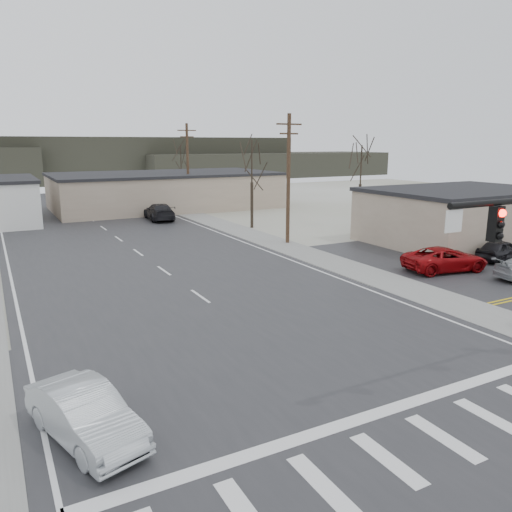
{
  "coord_description": "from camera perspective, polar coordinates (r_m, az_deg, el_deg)",
  "views": [
    {
      "loc": [
        -9.15,
        -15.2,
        7.81
      ],
      "look_at": [
        1.69,
        5.01,
        2.6
      ],
      "focal_mm": 35.0,
      "sensor_mm": 36.0,
      "label": 1
    }
  ],
  "objects": [
    {
      "name": "ground",
      "position": [
        19.39,
        2.65,
        -10.98
      ],
      "size": [
        140.0,
        140.0,
        0.0
      ],
      "primitive_type": "plane",
      "color": "silver",
      "rests_on": "ground"
    },
    {
      "name": "main_road",
      "position": [
        32.51,
        -11.01,
        -1.3
      ],
      "size": [
        18.0,
        110.0,
        0.05
      ],
      "primitive_type": "cube",
      "color": "#292A2C",
      "rests_on": "ground"
    },
    {
      "name": "cross_road",
      "position": [
        19.38,
        2.65,
        -10.92
      ],
      "size": [
        90.0,
        10.0,
        0.04
      ],
      "primitive_type": "cube",
      "color": "#292A2C",
      "rests_on": "ground"
    },
    {
      "name": "parking_lot",
      "position": [
        36.88,
        25.15,
        -0.64
      ],
      "size": [
        18.0,
        20.0,
        0.03
      ],
      "primitive_type": "cube",
      "color": "#292A2C",
      "rests_on": "ground"
    },
    {
      "name": "sidewalk_right",
      "position": [
        41.11,
        1.08,
        1.89
      ],
      "size": [
        3.0,
        90.0,
        0.06
      ],
      "primitive_type": "cube",
      "color": "gray",
      "rests_on": "ground"
    },
    {
      "name": "building_right_far",
      "position": [
        62.48,
        -10.31,
        7.4
      ],
      "size": [
        26.3,
        14.3,
        4.3
      ],
      "color": "tan",
      "rests_on": "ground"
    },
    {
      "name": "building_lot",
      "position": [
        43.25,
        22.3,
        4.33
      ],
      "size": [
        14.3,
        10.3,
        4.3
      ],
      "color": "tan",
      "rests_on": "ground"
    },
    {
      "name": "upole_right_a",
      "position": [
        39.19,
        3.72,
        8.99
      ],
      "size": [
        2.2,
        0.3,
        10.0
      ],
      "color": "#4F3A24",
      "rests_on": "ground"
    },
    {
      "name": "upole_right_b",
      "position": [
        59.0,
        -7.8,
        10.17
      ],
      "size": [
        2.2,
        0.3,
        10.0
      ],
      "color": "#4F3A24",
      "rests_on": "ground"
    },
    {
      "name": "tree_right_mid",
      "position": [
        46.58,
        -0.48,
        10.49
      ],
      "size": [
        3.74,
        3.74,
        8.33
      ],
      "color": "#32271E",
      "rests_on": "ground"
    },
    {
      "name": "tree_right_far",
      "position": [
        71.45,
        -8.58,
        10.87
      ],
      "size": [
        3.52,
        3.52,
        7.84
      ],
      "color": "#32271E",
      "rests_on": "ground"
    },
    {
      "name": "tree_lot",
      "position": [
        48.57,
        11.91,
        9.9
      ],
      "size": [
        3.52,
        3.52,
        7.84
      ],
      "color": "#32271E",
      "rests_on": "ground"
    },
    {
      "name": "hill_center",
      "position": [
        113.84,
        -16.22,
        10.64
      ],
      "size": [
        80.0,
        18.0,
        9.0
      ],
      "primitive_type": "cube",
      "color": "#333026",
      "rests_on": "ground"
    },
    {
      "name": "hill_right",
      "position": [
        120.8,
        1.17,
        10.4
      ],
      "size": [
        60.0,
        18.0,
        5.5
      ],
      "primitive_type": "cube",
      "color": "#333026",
      "rests_on": "ground"
    },
    {
      "name": "sedan_crossing",
      "position": [
        14.63,
        -18.97,
        -16.73
      ],
      "size": [
        2.75,
        4.65,
        1.45
      ],
      "primitive_type": "imported",
      "rotation": [
        0.0,
        0.0,
        0.3
      ],
      "color": "#ACB2B7",
      "rests_on": "main_road"
    },
    {
      "name": "car_far_a",
      "position": [
        52.52,
        -11.01,
        4.99
      ],
      "size": [
        2.88,
        6.02,
        1.69
      ],
      "primitive_type": "imported",
      "rotation": [
        0.0,
        0.0,
        3.05
      ],
      "color": "black",
      "rests_on": "main_road"
    },
    {
      "name": "car_far_b",
      "position": [
        67.3,
        -26.76,
        5.47
      ],
      "size": [
        2.35,
        4.67,
        1.53
      ],
      "primitive_type": "imported",
      "rotation": [
        0.0,
        0.0,
        0.13
      ],
      "color": "black",
      "rests_on": "main_road"
    },
    {
      "name": "car_parked_red",
      "position": [
        33.07,
        20.81,
        -0.34
      ],
      "size": [
        5.67,
        3.37,
        1.48
      ],
      "primitive_type": "imported",
      "rotation": [
        0.0,
        0.0,
        1.39
      ],
      "color": "#91070B",
      "rests_on": "parking_lot"
    },
    {
      "name": "car_parked_dark_a",
      "position": [
        37.57,
        26.15,
        0.62
      ],
      "size": [
        4.35,
        2.27,
        1.41
      ],
      "primitive_type": "imported",
      "rotation": [
        0.0,
        0.0,
        1.72
      ],
      "color": "black",
      "rests_on": "parking_lot"
    }
  ]
}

